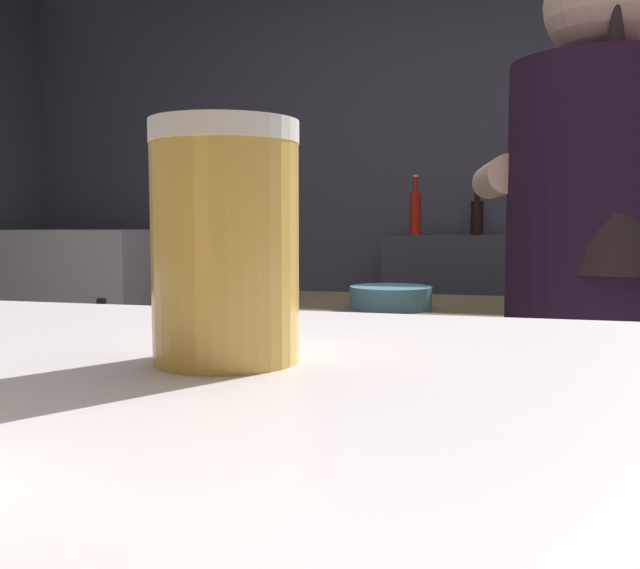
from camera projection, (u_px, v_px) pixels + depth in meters
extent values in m
cube|color=#464353|center=(514.00, 183.00, 3.41)|extent=(5.20, 0.10, 2.70)
cube|color=#3A383F|center=(490.00, 357.00, 3.23)|extent=(0.93, 0.36, 1.10)
cube|color=white|center=(93.00, 343.00, 3.56)|extent=(0.68, 0.55, 1.13)
cube|color=#262626|center=(102.00, 343.00, 3.22)|extent=(0.03, 0.03, 0.41)
cube|color=yellow|center=(38.00, 323.00, 3.31)|extent=(0.10, 0.01, 0.12)
cylinder|color=black|center=(595.00, 221.00, 1.41)|extent=(0.34, 0.34, 0.61)
sphere|color=#D6AD8C|center=(602.00, 4.00, 1.37)|extent=(0.22, 0.22, 0.22)
cone|color=black|center=(613.00, 133.00, 1.30)|extent=(0.18, 0.18, 0.51)
cylinder|color=#D6AD8C|center=(497.00, 179.00, 1.58)|extent=(0.13, 0.33, 0.08)
cylinder|color=teal|center=(391.00, 298.00, 1.87)|extent=(0.21, 0.21, 0.06)
cylinder|color=gold|center=(226.00, 254.00, 0.38)|extent=(0.08, 0.08, 0.12)
cylinder|color=white|center=(224.00, 132.00, 0.38)|extent=(0.08, 0.08, 0.01)
cylinder|color=black|center=(477.00, 218.00, 3.29)|extent=(0.06, 0.06, 0.15)
cylinder|color=black|center=(477.00, 194.00, 3.28)|extent=(0.03, 0.03, 0.06)
cylinder|color=red|center=(478.00, 187.00, 3.27)|extent=(0.03, 0.03, 0.01)
cylinder|color=red|center=(415.00, 214.00, 3.22)|extent=(0.05, 0.05, 0.19)
cylinder|color=red|center=(415.00, 185.00, 3.21)|extent=(0.02, 0.02, 0.07)
cylinder|color=white|center=(416.00, 176.00, 3.20)|extent=(0.03, 0.03, 0.01)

